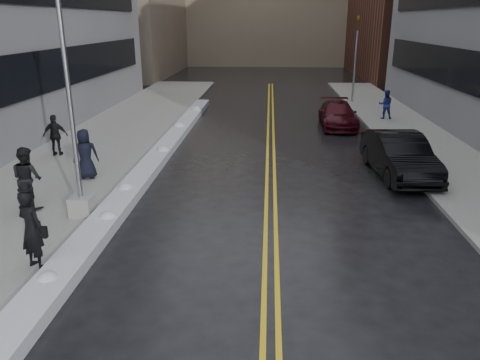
% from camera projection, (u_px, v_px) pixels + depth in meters
% --- Properties ---
extents(ground, '(160.00, 160.00, 0.00)m').
position_uv_depth(ground, '(177.00, 253.00, 12.42)').
color(ground, black).
rests_on(ground, ground).
extents(sidewalk_west, '(5.50, 50.00, 0.15)m').
position_uv_depth(sidewalk_west, '(97.00, 149.00, 22.17)').
color(sidewalk_west, gray).
rests_on(sidewalk_west, ground).
extents(sidewalk_east, '(4.00, 50.00, 0.15)m').
position_uv_depth(sidewalk_east, '(436.00, 154.00, 21.25)').
color(sidewalk_east, gray).
rests_on(sidewalk_east, ground).
extents(lane_line_left, '(0.12, 50.00, 0.01)m').
position_uv_depth(lane_line_left, '(267.00, 153.00, 21.72)').
color(lane_line_left, gold).
rests_on(lane_line_left, ground).
extents(lane_line_right, '(0.12, 50.00, 0.01)m').
position_uv_depth(lane_line_right, '(274.00, 153.00, 21.70)').
color(lane_line_right, gold).
rests_on(lane_line_right, ground).
extents(snow_ridge, '(0.90, 30.00, 0.34)m').
position_uv_depth(snow_ridge, '(155.00, 160.00, 20.06)').
color(snow_ridge, silver).
rests_on(snow_ridge, ground).
extents(lamppost, '(0.65, 0.65, 7.62)m').
position_uv_depth(lamppost, '(74.00, 140.00, 13.68)').
color(lamppost, gray).
rests_on(lamppost, sidewalk_west).
extents(fire_hydrant, '(0.26, 0.26, 0.73)m').
position_uv_depth(fire_hydrant, '(415.00, 144.00, 21.15)').
color(fire_hydrant, maroon).
rests_on(fire_hydrant, sidewalk_east).
extents(traffic_signal, '(0.16, 0.20, 6.00)m').
position_uv_depth(traffic_signal, '(356.00, 56.00, 33.47)').
color(traffic_signal, gray).
rests_on(traffic_signal, sidewalk_east).
extents(pedestrian_fedora, '(0.86, 0.74, 2.00)m').
position_uv_depth(pedestrian_fedora, '(32.00, 229.00, 11.10)').
color(pedestrian_fedora, black).
rests_on(pedestrian_fedora, sidewalk_west).
extents(pedestrian_b, '(1.21, 1.11, 2.00)m').
position_uv_depth(pedestrian_b, '(27.00, 178.00, 14.68)').
color(pedestrian_b, black).
rests_on(pedestrian_b, sidewalk_west).
extents(pedestrian_c, '(1.07, 0.87, 1.90)m').
position_uv_depth(pedestrian_c, '(85.00, 154.00, 17.49)').
color(pedestrian_c, black).
rests_on(pedestrian_c, sidewalk_west).
extents(pedestrian_d, '(1.09, 0.53, 1.81)m').
position_uv_depth(pedestrian_d, '(56.00, 135.00, 20.55)').
color(pedestrian_d, black).
rests_on(pedestrian_d, sidewalk_west).
extents(pedestrian_east, '(0.88, 0.71, 1.73)m').
position_uv_depth(pedestrian_east, '(386.00, 104.00, 28.28)').
color(pedestrian_east, navy).
rests_on(pedestrian_east, sidewalk_east).
extents(car_black, '(2.17, 5.24, 1.69)m').
position_uv_depth(car_black, '(399.00, 155.00, 18.25)').
color(car_black, black).
rests_on(car_black, ground).
extents(car_maroon, '(2.07, 4.87, 1.40)m').
position_uv_depth(car_maroon, '(338.00, 115.00, 26.85)').
color(car_maroon, '#370811').
rests_on(car_maroon, ground).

